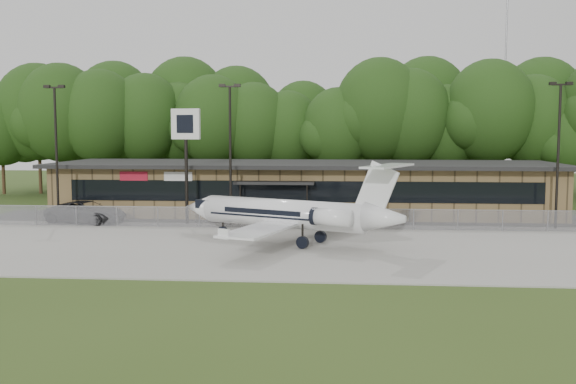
# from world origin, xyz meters

# --- Properties ---
(ground) EXTENTS (160.00, 160.00, 0.00)m
(ground) POSITION_xyz_m (0.00, 0.00, 0.00)
(ground) COLOR #354C1B
(ground) RESTS_ON ground
(apron) EXTENTS (64.00, 18.00, 0.08)m
(apron) POSITION_xyz_m (0.00, 8.00, 0.04)
(apron) COLOR #9E9B93
(apron) RESTS_ON ground
(parking_lot) EXTENTS (50.00, 9.00, 0.06)m
(parking_lot) POSITION_xyz_m (0.00, 19.50, 0.03)
(parking_lot) COLOR #383835
(parking_lot) RESTS_ON ground
(terminal) EXTENTS (41.00, 11.65, 4.30)m
(terminal) POSITION_xyz_m (-0.00, 23.94, 2.18)
(terminal) COLOR olive
(terminal) RESTS_ON ground
(fence) EXTENTS (46.00, 0.04, 1.52)m
(fence) POSITION_xyz_m (0.00, 15.00, 0.78)
(fence) COLOR gray
(fence) RESTS_ON ground
(treeline) EXTENTS (72.00, 12.00, 15.00)m
(treeline) POSITION_xyz_m (0.00, 42.00, 7.50)
(treeline) COLOR #1F3A12
(treeline) RESTS_ON ground
(radio_mast) EXTENTS (0.20, 0.20, 25.00)m
(radio_mast) POSITION_xyz_m (22.00, 48.00, 12.50)
(radio_mast) COLOR gray
(radio_mast) RESTS_ON ground
(light_pole_left) EXTENTS (1.55, 0.30, 10.23)m
(light_pole_left) POSITION_xyz_m (-18.00, 16.50, 5.98)
(light_pole_left) COLOR black
(light_pole_left) RESTS_ON ground
(light_pole_mid) EXTENTS (1.55, 0.30, 10.23)m
(light_pole_mid) POSITION_xyz_m (-5.00, 16.50, 5.98)
(light_pole_mid) COLOR black
(light_pole_mid) RESTS_ON ground
(light_pole_right) EXTENTS (1.55, 0.30, 10.23)m
(light_pole_right) POSITION_xyz_m (18.00, 16.50, 5.98)
(light_pole_right) COLOR black
(light_pole_right) RESTS_ON ground
(business_jet) EXTENTS (14.83, 13.22, 5.13)m
(business_jet) POSITION_xyz_m (0.03, 8.77, 1.83)
(business_jet) COLOR white
(business_jet) RESTS_ON ground
(suv) EXTENTS (6.46, 4.02, 1.67)m
(suv) POSITION_xyz_m (-15.93, 16.69, 0.83)
(suv) COLOR #2D2D2F
(suv) RESTS_ON ground
(pole_sign) EXTENTS (2.23, 0.71, 8.49)m
(pole_sign) POSITION_xyz_m (-8.33, 16.79, 6.50)
(pole_sign) COLOR black
(pole_sign) RESTS_ON ground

